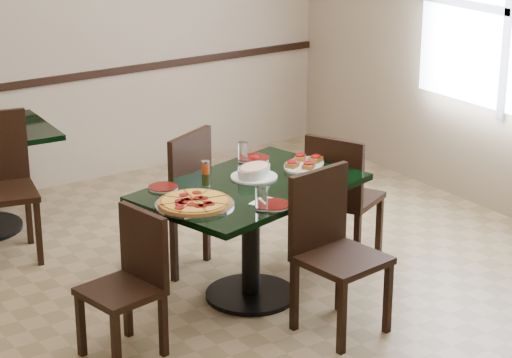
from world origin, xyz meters
TOP-DOWN VIEW (x-y plane):
  - floor at (0.00, 0.00)m, footprint 5.50×5.50m
  - room_shell at (1.02, 1.73)m, footprint 5.50×5.50m
  - main_table at (0.10, 0.11)m, footprint 1.51×1.16m
  - chair_far at (-0.06, 0.76)m, footprint 0.60×0.60m
  - chair_near at (0.27, -0.48)m, footprint 0.50×0.50m
  - chair_right at (0.91, 0.24)m, footprint 0.56×0.56m
  - chair_left at (-0.84, -0.10)m, footprint 0.45×0.45m
  - pepperoni_pizza at (-0.36, -0.00)m, footprint 0.46×0.46m
  - lasagna_casserole at (0.19, 0.21)m, footprint 0.31×0.29m
  - bread_basket at (0.32, -0.12)m, footprint 0.23×0.19m
  - bruschetta_platter at (0.58, 0.22)m, footprint 0.43×0.39m
  - side_plate_near at (0.00, -0.27)m, footprint 0.20×0.20m
  - side_plate_far_r at (0.39, 0.51)m, footprint 0.20×0.20m
  - side_plate_far_l at (-0.38, 0.35)m, footprint 0.18×0.18m
  - napkin_setting at (0.01, -0.20)m, footprint 0.21×0.21m
  - water_glass_a at (0.29, 0.50)m, footprint 0.07×0.07m
  - water_glass_b at (-0.11, -0.31)m, footprint 0.07×0.07m
  - pepper_shaker at (-0.02, 0.44)m, footprint 0.05×0.05m

SIDE VIEW (x-z plane):
  - floor at x=0.00m, z-range 0.00..0.00m
  - chair_left at x=-0.84m, z-range 0.04..0.87m
  - chair_right at x=0.91m, z-range 0.05..0.95m
  - chair_near at x=0.27m, z-range 0.06..1.01m
  - chair_far at x=-0.06m, z-range 0.06..1.02m
  - main_table at x=0.10m, z-range 0.19..0.94m
  - napkin_setting at x=0.01m, z-range 0.75..0.76m
  - side_plate_near at x=0.00m, z-range 0.75..0.77m
  - side_plate_far_l at x=-0.38m, z-range 0.75..0.77m
  - side_plate_far_r at x=0.39m, z-range 0.74..0.77m
  - pepperoni_pizza at x=-0.36m, z-range 0.75..0.79m
  - bruschetta_platter at x=0.58m, z-range 0.75..0.80m
  - bread_basket at x=0.32m, z-range 0.74..0.83m
  - pepper_shaker at x=-0.02m, z-range 0.75..0.84m
  - lasagna_casserole at x=0.19m, z-range 0.75..0.84m
  - water_glass_a at x=0.29m, z-range 0.75..0.89m
  - water_glass_b at x=-0.11m, z-range 0.75..0.90m
  - room_shell at x=1.02m, z-range -1.58..3.92m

